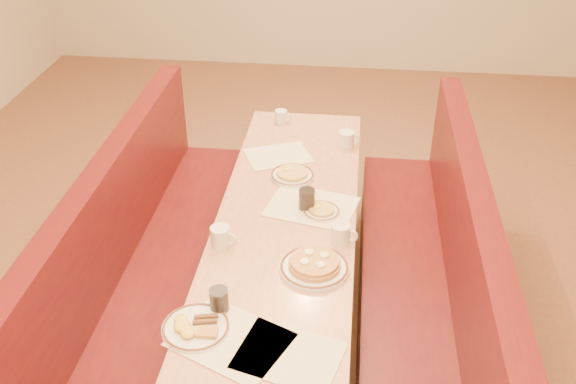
# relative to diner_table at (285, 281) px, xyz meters

# --- Properties ---
(ground) EXTENTS (8.00, 8.00, 0.00)m
(ground) POSITION_rel_diner_table_xyz_m (0.00, 0.00, -0.37)
(ground) COLOR #9E6647
(ground) RESTS_ON ground
(diner_table) EXTENTS (0.70, 2.50, 0.75)m
(diner_table) POSITION_rel_diner_table_xyz_m (0.00, 0.00, 0.00)
(diner_table) COLOR black
(diner_table) RESTS_ON ground
(booth_left) EXTENTS (0.55, 2.50, 1.05)m
(booth_left) POSITION_rel_diner_table_xyz_m (-0.73, 0.00, -0.01)
(booth_left) COLOR #4C3326
(booth_left) RESTS_ON ground
(booth_right) EXTENTS (0.55, 2.50, 1.05)m
(booth_right) POSITION_rel_diner_table_xyz_m (0.73, 0.00, -0.01)
(booth_right) COLOR #4C3326
(booth_right) RESTS_ON ground
(placemat_near_left) EXTENTS (0.53, 0.47, 0.00)m
(placemat_near_left) POSITION_rel_diner_table_xyz_m (-0.12, -0.81, 0.38)
(placemat_near_left) COLOR #FFF4C7
(placemat_near_left) RESTS_ON diner_table
(placemat_near_right) EXTENTS (0.45, 0.38, 0.00)m
(placemat_near_right) POSITION_rel_diner_table_xyz_m (0.12, -0.87, 0.38)
(placemat_near_right) COLOR #FFF4C7
(placemat_near_right) RESTS_ON diner_table
(placemat_far_left) EXTENTS (0.44, 0.39, 0.00)m
(placemat_far_left) POSITION_rel_diner_table_xyz_m (-0.12, 0.67, 0.38)
(placemat_far_left) COLOR #FFF4C7
(placemat_far_left) RESTS_ON diner_table
(placemat_far_right) EXTENTS (0.50, 0.42, 0.00)m
(placemat_far_right) POSITION_rel_diner_table_xyz_m (0.12, 0.16, 0.38)
(placemat_far_right) COLOR #FFF4C7
(placemat_far_right) RESTS_ON diner_table
(pancake_plate) EXTENTS (0.31, 0.31, 0.07)m
(pancake_plate) POSITION_rel_diner_table_xyz_m (0.17, -0.35, 0.40)
(pancake_plate) COLOR silver
(pancake_plate) RESTS_ON diner_table
(eggs_plate) EXTENTS (0.27, 0.27, 0.06)m
(eggs_plate) POSITION_rel_diner_table_xyz_m (-0.27, -0.77, 0.39)
(eggs_plate) COLOR silver
(eggs_plate) RESTS_ON diner_table
(extra_plate_mid) EXTENTS (0.19, 0.19, 0.04)m
(extra_plate_mid) POSITION_rel_diner_table_xyz_m (0.17, 0.11, 0.39)
(extra_plate_mid) COLOR silver
(extra_plate_mid) RESTS_ON diner_table
(extra_plate_far) EXTENTS (0.24, 0.24, 0.05)m
(extra_plate_far) POSITION_rel_diner_table_xyz_m (-0.01, 0.44, 0.39)
(extra_plate_far) COLOR silver
(extra_plate_far) RESTS_ON diner_table
(coffee_mug_a) EXTENTS (0.13, 0.09, 0.10)m
(coffee_mug_a) POSITION_rel_diner_table_xyz_m (0.28, -0.13, 0.43)
(coffee_mug_a) COLOR silver
(coffee_mug_a) RESTS_ON diner_table
(coffee_mug_b) EXTENTS (0.13, 0.09, 0.10)m
(coffee_mug_b) POSITION_rel_diner_table_xyz_m (-0.28, -0.21, 0.43)
(coffee_mug_b) COLOR silver
(coffee_mug_b) RESTS_ON diner_table
(coffee_mug_c) EXTENTS (0.13, 0.09, 0.10)m
(coffee_mug_c) POSITION_rel_diner_table_xyz_m (0.28, 0.82, 0.43)
(coffee_mug_c) COLOR silver
(coffee_mug_c) RESTS_ON diner_table
(coffee_mug_d) EXTENTS (0.11, 0.08, 0.08)m
(coffee_mug_d) POSITION_rel_diner_table_xyz_m (-0.15, 1.10, 0.42)
(coffee_mug_d) COLOR silver
(coffee_mug_d) RESTS_ON diner_table
(soda_tumbler_near) EXTENTS (0.08, 0.08, 0.11)m
(soda_tumbler_near) POSITION_rel_diner_table_xyz_m (-0.20, -0.65, 0.43)
(soda_tumbler_near) COLOR black
(soda_tumbler_near) RESTS_ON diner_table
(soda_tumbler_mid) EXTENTS (0.08, 0.08, 0.11)m
(soda_tumbler_mid) POSITION_rel_diner_table_xyz_m (0.10, 0.14, 0.43)
(soda_tumbler_mid) COLOR black
(soda_tumbler_mid) RESTS_ON diner_table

